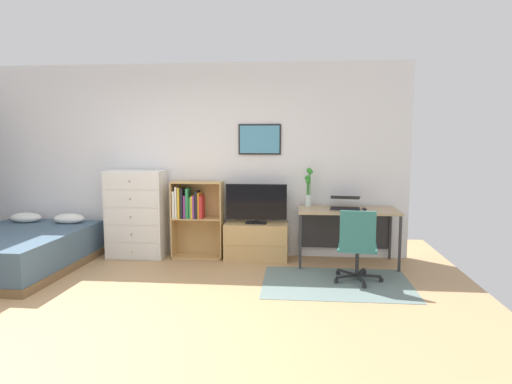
{
  "coord_description": "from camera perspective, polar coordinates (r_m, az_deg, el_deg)",
  "views": [
    {
      "loc": [
        1.52,
        -3.83,
        1.66
      ],
      "look_at": [
        1.03,
        1.5,
        1.02
      ],
      "focal_mm": 31.34,
      "sensor_mm": 36.0,
      "label": 1
    }
  ],
  "objects": [
    {
      "name": "ground_plane",
      "position": [
        4.45,
        -15.77,
        -15.37
      ],
      "size": [
        7.2,
        7.2,
        0.0
      ],
      "primitive_type": "plane",
      "color": "tan"
    },
    {
      "name": "wall_back_with_posters",
      "position": [
        6.45,
        -8.35,
        4.02
      ],
      "size": [
        6.12,
        0.09,
        2.7
      ],
      "color": "white",
      "rests_on": "ground_plane"
    },
    {
      "name": "area_rug",
      "position": [
        5.34,
        10.24,
        -11.35
      ],
      "size": [
        1.7,
        1.2,
        0.01
      ],
      "primitive_type": "cube",
      "color": "slate",
      "rests_on": "ground_plane"
    },
    {
      "name": "bed",
      "position": [
        6.46,
        -28.22,
        -6.63
      ],
      "size": [
        1.53,
        1.98,
        0.61
      ],
      "rotation": [
        0.0,
        0.0,
        -0.02
      ],
      "color": "brown",
      "rests_on": "ground_plane"
    },
    {
      "name": "dresser",
      "position": [
        6.48,
        -15.0,
        -2.73
      ],
      "size": [
        0.79,
        0.46,
        1.22
      ],
      "color": "white",
      "rests_on": "ground_plane"
    },
    {
      "name": "bookshelf",
      "position": [
        6.3,
        -8.01,
        -2.55
      ],
      "size": [
        0.71,
        0.3,
        1.07
      ],
      "color": "tan",
      "rests_on": "ground_plane"
    },
    {
      "name": "tv_stand",
      "position": [
        6.19,
        0.04,
        -6.3
      ],
      "size": [
        0.86,
        0.41,
        0.51
      ],
      "color": "tan",
      "rests_on": "ground_plane"
    },
    {
      "name": "television",
      "position": [
        6.07,
        0.03,
        -1.53
      ],
      "size": [
        0.83,
        0.16,
        0.54
      ],
      "color": "black",
      "rests_on": "tv_stand"
    },
    {
      "name": "desk",
      "position": [
        6.09,
        11.52,
        -3.22
      ],
      "size": [
        1.3,
        0.65,
        0.74
      ],
      "color": "tan",
      "rests_on": "ground_plane"
    },
    {
      "name": "office_chair",
      "position": [
        5.28,
        12.82,
        -6.5
      ],
      "size": [
        0.57,
        0.58,
        0.86
      ],
      "rotation": [
        0.0,
        0.0,
        -0.14
      ],
      "color": "#232326",
      "rests_on": "ground_plane"
    },
    {
      "name": "laptop",
      "position": [
        6.04,
        11.3,
        -1.44
      ],
      "size": [
        0.42,
        0.45,
        0.17
      ],
      "rotation": [
        0.0,
        0.0,
        -0.09
      ],
      "color": "black",
      "rests_on": "desk"
    },
    {
      "name": "computer_mouse",
      "position": [
        5.96,
        13.68,
        -2.09
      ],
      "size": [
        0.06,
        0.1,
        0.03
      ],
      "primitive_type": "ellipsoid",
      "color": "#262628",
      "rests_on": "desk"
    },
    {
      "name": "bamboo_vase",
      "position": [
        6.11,
        6.72,
        0.55
      ],
      "size": [
        0.11,
        0.11,
        0.53
      ],
      "color": "silver",
      "rests_on": "desk"
    }
  ]
}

